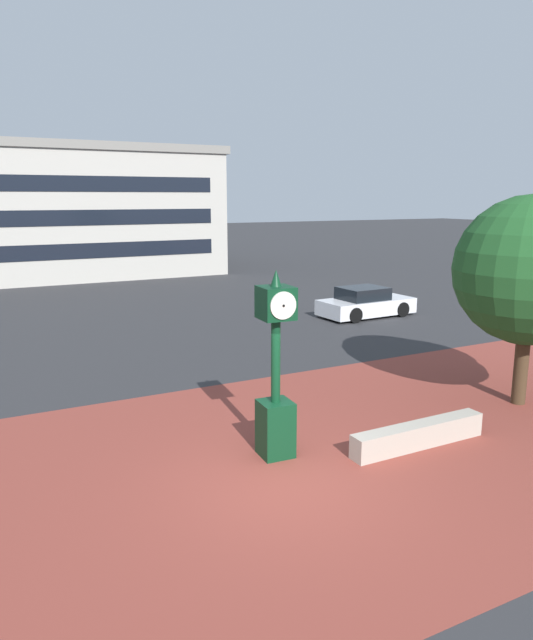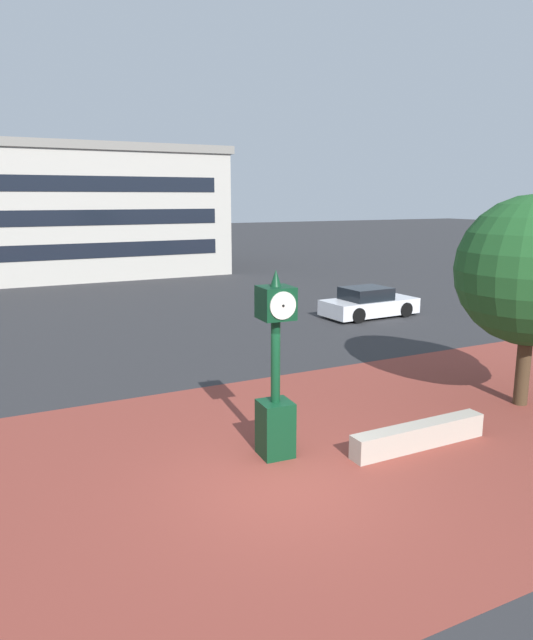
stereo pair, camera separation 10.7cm
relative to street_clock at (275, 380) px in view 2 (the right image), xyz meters
The scene contains 7 objects.
ground_plane 2.00m from the street_clock, 109.13° to the right, with size 200.00×200.00×0.00m, color #2D2D30.
plaza_brick_paving 1.64m from the street_clock, 146.27° to the right, with size 44.00×9.81×0.01m, color brown.
planter_wall 3.26m from the street_clock, 19.51° to the right, with size 3.20×0.40×0.50m, color #ADA393.
street_clock is the anchor object (origin of this frame).
plaza_tree 7.19m from the street_clock, ahead, with size 3.85×3.59×5.13m.
car_street_mid 14.49m from the street_clock, 46.22° to the left, with size 4.20×2.06×1.28m.
civic_building 32.95m from the street_clock, 92.01° to the left, with size 23.62×13.78×8.24m.
Camera 2 is at (-4.66, -8.44, 5.04)m, focal length 32.87 mm.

